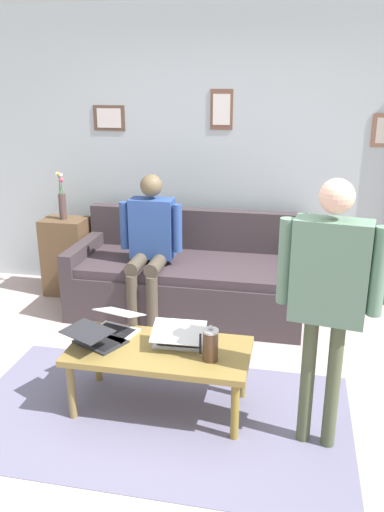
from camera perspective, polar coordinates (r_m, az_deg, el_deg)
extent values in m
plane|color=#B7A09E|center=(3.45, -2.21, -17.21)|extent=(7.68, 7.68, 0.00)
cube|color=slate|center=(3.46, -3.90, -17.02)|extent=(2.43, 1.37, 0.01)
cube|color=#ACB6BE|center=(5.01, 3.64, 10.92)|extent=(7.04, 0.10, 2.70)
cube|color=brown|center=(5.19, -9.08, 14.74)|extent=(0.31, 0.02, 0.24)
cube|color=silver|center=(5.19, -9.12, 14.73)|extent=(0.24, 0.00, 0.18)
cube|color=brown|center=(4.92, 3.27, 15.77)|extent=(0.21, 0.02, 0.36)
cube|color=silver|center=(4.91, 3.25, 15.76)|extent=(0.16, 0.00, 0.27)
cube|color=#3A3134|center=(4.74, -0.50, -3.81)|extent=(2.06, 0.91, 0.42)
cube|color=#3D3137|center=(4.63, -0.56, -1.04)|extent=(1.82, 0.83, 0.08)
cube|color=#3A3134|center=(4.95, 0.42, 2.59)|extent=(2.06, 0.14, 0.46)
cube|color=#3A3134|center=(4.54, 11.55, -1.05)|extent=(0.12, 0.91, 0.20)
cube|color=#3A3134|center=(4.91, -11.63, 0.48)|extent=(0.12, 0.91, 0.20)
cube|color=olive|center=(3.33, -3.60, -10.38)|extent=(1.14, 0.56, 0.04)
cylinder|color=olive|center=(3.18, 4.73, -16.55)|extent=(0.05, 0.05, 0.39)
cylinder|color=olive|center=(3.42, -13.09, -14.21)|extent=(0.05, 0.05, 0.39)
cylinder|color=olive|center=(3.55, 5.63, -12.47)|extent=(0.05, 0.05, 0.39)
cylinder|color=olive|center=(3.76, -10.31, -10.72)|extent=(0.05, 0.05, 0.39)
cube|color=silver|center=(3.38, -1.23, -9.35)|extent=(0.34, 0.24, 0.01)
cube|color=black|center=(3.36, -1.29, -9.39)|extent=(0.28, 0.15, 0.00)
cube|color=silver|center=(3.26, -1.50, -8.30)|extent=(0.34, 0.22, 0.08)
cube|color=white|center=(3.26, -1.49, -8.28)|extent=(0.31, 0.20, 0.07)
cube|color=silver|center=(3.53, -8.65, -8.30)|extent=(0.34, 0.30, 0.01)
cube|color=black|center=(3.54, -8.48, -8.07)|extent=(0.27, 0.20, 0.00)
cube|color=silver|center=(3.54, -7.96, -6.12)|extent=(0.33, 0.28, 0.08)
cube|color=#AFC6EE|center=(3.54, -7.99, -6.14)|extent=(0.30, 0.25, 0.07)
cube|color=#28282D|center=(3.43, -10.00, -9.23)|extent=(0.37, 0.33, 0.01)
cube|color=black|center=(3.41, -10.23, -9.23)|extent=(0.28, 0.23, 0.00)
cube|color=#28282D|center=(3.32, -11.47, -8.15)|extent=(0.36, 0.32, 0.02)
cube|color=#302827|center=(3.32, -11.43, -8.13)|extent=(0.32, 0.29, 0.01)
cylinder|color=#4C3323|center=(3.14, 2.04, -9.86)|extent=(0.09, 0.09, 0.19)
cylinder|color=#B7B7BC|center=(3.10, 2.06, -8.22)|extent=(0.10, 0.10, 0.02)
sphere|color=#B2B2B7|center=(3.09, 2.07, -7.84)|extent=(0.03, 0.03, 0.03)
cube|color=black|center=(3.15, 0.92, -9.61)|extent=(0.01, 0.01, 0.13)
cube|color=brown|center=(5.27, -13.60, -0.02)|extent=(0.42, 0.32, 0.76)
cylinder|color=#4F3C39|center=(5.14, -14.03, 5.30)|extent=(0.07, 0.07, 0.25)
cylinder|color=#3D7038|center=(5.11, -14.19, 7.62)|extent=(0.03, 0.01, 0.17)
sphere|color=silver|center=(5.10, -14.24, 8.59)|extent=(0.04, 0.04, 0.04)
cylinder|color=#3D7038|center=(5.08, -14.34, 7.67)|extent=(0.02, 0.01, 0.19)
sphere|color=gold|center=(5.06, -14.47, 8.73)|extent=(0.03, 0.03, 0.03)
cylinder|color=#3D7038|center=(5.10, -14.35, 7.63)|extent=(0.01, 0.03, 0.18)
sphere|color=silver|center=(5.09, -14.55, 8.63)|extent=(0.05, 0.05, 0.05)
cylinder|color=#3D7038|center=(5.09, -14.13, 7.37)|extent=(0.01, 0.02, 0.14)
sphere|color=#DD4660|center=(5.07, -14.16, 8.11)|extent=(0.05, 0.05, 0.05)
cylinder|color=#4B533A|center=(3.11, 15.20, -13.58)|extent=(0.08, 0.08, 0.79)
cylinder|color=#4B533A|center=(3.12, 12.54, -13.23)|extent=(0.08, 0.08, 0.79)
cube|color=slate|center=(2.82, 14.92, -1.65)|extent=(0.42, 0.23, 0.56)
cylinder|color=slate|center=(2.80, 19.80, -1.66)|extent=(0.09, 0.09, 0.48)
cylinder|color=slate|center=(2.84, 10.21, -0.56)|extent=(0.09, 0.09, 0.48)
sphere|color=beige|center=(2.71, 15.63, 6.33)|extent=(0.18, 0.18, 0.18)
cylinder|color=#4A4034|center=(4.36, -4.40, -5.37)|extent=(0.10, 0.10, 0.50)
cylinder|color=#4A4034|center=(4.41, -6.54, -5.17)|extent=(0.10, 0.10, 0.50)
cylinder|color=#4A4034|center=(4.41, -3.86, -0.88)|extent=(0.12, 0.40, 0.12)
cylinder|color=#4A4034|center=(4.45, -5.97, -0.73)|extent=(0.12, 0.40, 0.12)
cube|color=#2D4A8F|center=(4.52, -4.38, 3.06)|extent=(0.37, 0.20, 0.52)
cylinder|color=#2D4A8F|center=(4.41, -1.59, 3.05)|extent=(0.08, 0.08, 0.42)
cylinder|color=#2D4A8F|center=(4.53, -7.45, 3.35)|extent=(0.08, 0.08, 0.42)
sphere|color=brown|center=(4.43, -4.50, 7.73)|extent=(0.19, 0.19, 0.19)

